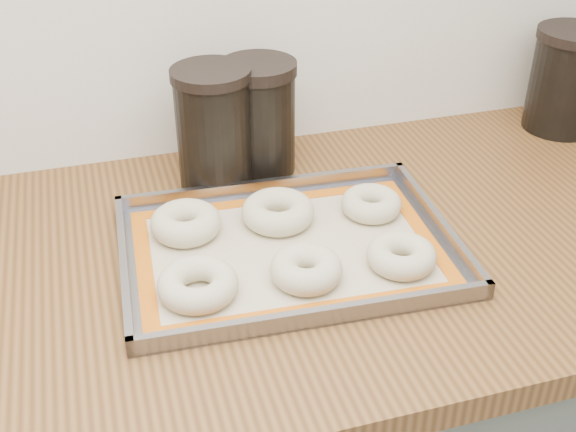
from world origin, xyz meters
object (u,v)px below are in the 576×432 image
object	(u,v)px
bagel_front_right	(401,256)
bagel_back_mid	(278,212)
bagel_back_right	(371,204)
canister_left	(214,128)
canister_right	(568,80)
bagel_front_mid	(306,269)
bagel_back_left	(186,223)
baking_tray	(288,248)
bagel_front_left	(198,285)
canister_mid	(259,117)

from	to	relation	value
bagel_front_right	bagel_back_mid	bearing A→B (deg)	130.58
bagel_back_mid	bagel_back_right	world-z (taller)	bagel_back_mid
bagel_front_right	canister_left	size ratio (longest dim) A/B	0.48
bagel_front_right	canister_right	world-z (taller)	canister_right
bagel_front_mid	bagel_back_left	bearing A→B (deg)	130.88
baking_tray	bagel_front_left	bearing A→B (deg)	-154.88
canister_mid	canister_right	xyz separation A→B (m)	(0.58, -0.00, -0.00)
baking_tray	canister_mid	distance (m)	0.26
baking_tray	bagel_back_left	bearing A→B (deg)	148.78
bagel_front_left	bagel_back_mid	distance (m)	0.20
bagel_back_right	canister_right	distance (m)	0.50
bagel_back_left	canister_left	world-z (taller)	canister_left
bagel_front_left	bagel_front_mid	size ratio (longest dim) A/B	1.09
baking_tray	canister_mid	bearing A→B (deg)	84.44
bagel_back_right	canister_mid	bearing A→B (deg)	123.06
bagel_front_left	bagel_front_mid	world-z (taller)	bagel_front_mid
bagel_back_left	bagel_back_right	world-z (taller)	bagel_back_left
bagel_front_left	bagel_back_left	world-z (taller)	bagel_back_left
bagel_back_left	bagel_back_mid	distance (m)	0.14
bagel_back_right	canister_right	world-z (taller)	canister_right
bagel_front_left	bagel_front_right	bearing A→B (deg)	-3.20
baking_tray	canister_right	size ratio (longest dim) A/B	2.56
canister_mid	canister_right	size ratio (longest dim) A/B	1.01
bagel_front_left	canister_mid	size ratio (longest dim) A/B	0.55
bagel_front_mid	bagel_back_left	world-z (taller)	bagel_back_left
bagel_front_mid	bagel_front_right	size ratio (longest dim) A/B	1.02
baking_tray	bagel_back_left	world-z (taller)	bagel_back_left
baking_tray	bagel_front_mid	distance (m)	0.08
canister_mid	bagel_front_right	bearing A→B (deg)	-71.09
baking_tray	bagel_front_right	xyz separation A→B (m)	(0.14, -0.08, 0.01)
bagel_front_left	bagel_back_right	size ratio (longest dim) A/B	1.15
bagel_front_mid	bagel_back_right	world-z (taller)	bagel_front_mid
bagel_front_mid	canister_mid	world-z (taller)	canister_mid
bagel_front_right	canister_mid	distance (m)	0.35
bagel_front_mid	bagel_back_mid	size ratio (longest dim) A/B	0.89
bagel_front_left	bagel_front_right	distance (m)	0.27
baking_tray	bagel_front_left	size ratio (longest dim) A/B	4.59
bagel_back_mid	canister_right	xyz separation A→B (m)	(0.59, 0.17, 0.07)
bagel_front_right	canister_left	distance (m)	0.36
bagel_front_left	canister_left	xyz separation A→B (m)	(0.08, 0.28, 0.08)
bagel_front_left	bagel_back_mid	xyz separation A→B (m)	(0.14, 0.14, 0.00)
bagel_back_left	canister_mid	world-z (taller)	canister_mid
bagel_front_right	bagel_back_left	bearing A→B (deg)	149.00
bagel_back_right	baking_tray	bearing A→B (deg)	-159.30
bagel_back_right	canister_left	xyz separation A→B (m)	(-0.20, 0.16, 0.08)
baking_tray	bagel_front_right	bearing A→B (deg)	-30.78
bagel_back_mid	canister_left	xyz separation A→B (m)	(-0.06, 0.15, 0.08)
baking_tray	bagel_back_left	size ratio (longest dim) A/B	4.71
baking_tray	bagel_back_right	xyz separation A→B (m)	(0.15, 0.06, 0.01)
canister_mid	canister_right	world-z (taller)	canister_mid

